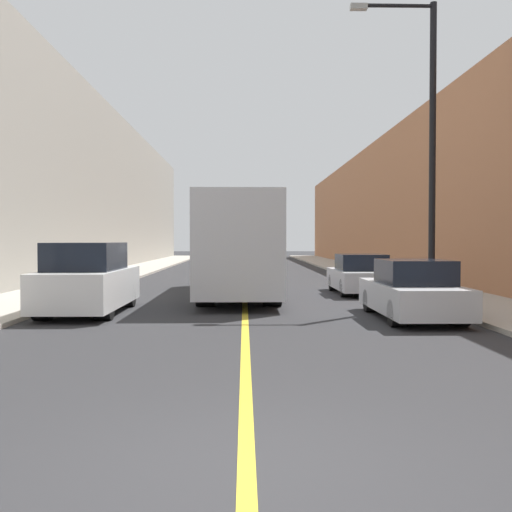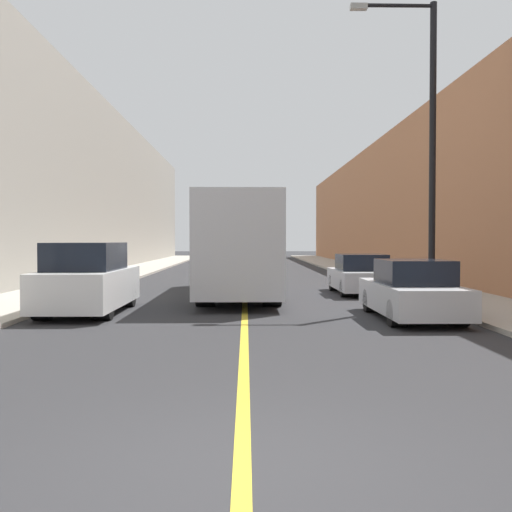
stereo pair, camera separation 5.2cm
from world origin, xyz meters
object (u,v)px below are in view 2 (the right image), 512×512
Objects in this scene: parked_suv_left at (88,281)px; car_right_near at (412,292)px; bus at (240,245)px; car_right_mid at (360,276)px; street_lamp_right at (426,134)px.

parked_suv_left is 8.40m from car_right_near.
bus is 2.42× the size of car_right_near.
parked_suv_left reaches higher than car_right_near.
parked_suv_left is at bearing -146.01° from car_right_mid.
street_lamp_right is (5.61, -3.04, 3.33)m from bus.
car_right_near is (8.30, -1.30, -0.21)m from parked_suv_left.
car_right_mid is (0.06, 6.94, -0.01)m from car_right_near.
car_right_near is 1.05× the size of car_right_mid.
car_right_mid is (4.36, 0.63, -1.13)m from bus.
car_right_mid is at bearing 89.51° from car_right_near.
street_lamp_right reaches higher than parked_suv_left.
bus is at bearing 151.54° from street_lamp_right.
parked_suv_left is 1.10× the size of car_right_mid.
car_right_near is (4.30, -6.31, -1.12)m from bus.
car_right_near is at bearing -111.85° from street_lamp_right.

